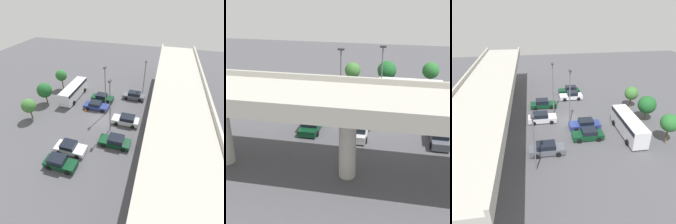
# 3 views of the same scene
# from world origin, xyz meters

# --- Properties ---
(ground_plane) EXTENTS (97.64, 97.64, 0.00)m
(ground_plane) POSITION_xyz_m (0.00, 0.00, 0.00)
(ground_plane) COLOR #4C4C51
(highway_overpass) EXTENTS (47.00, 7.48, 7.87)m
(highway_overpass) POSITION_xyz_m (0.00, 11.85, 6.27)
(highway_overpass) COLOR #ADAAA0
(highway_overpass) RESTS_ON ground_plane
(parked_car_0) EXTENTS (2.00, 4.53, 1.61)m
(parked_car_0) POSITION_xyz_m (-8.38, 4.17, 0.76)
(parked_car_0) COLOR #515660
(parked_car_0) RESTS_ON ground_plane
(parked_car_1) EXTENTS (2.10, 4.49, 1.53)m
(parked_car_1) POSITION_xyz_m (-5.81, -1.98, 0.72)
(parked_car_1) COLOR #0C381E
(parked_car_1) RESTS_ON ground_plane
(parked_car_2) EXTENTS (2.22, 4.83, 1.44)m
(parked_car_2) POSITION_xyz_m (-2.81, -2.20, 0.67)
(parked_car_2) COLOR navy
(parked_car_2) RESTS_ON ground_plane
(parked_car_3) EXTENTS (2.19, 4.59, 1.60)m
(parked_car_3) POSITION_xyz_m (0.05, 4.34, 0.76)
(parked_car_3) COLOR silver
(parked_car_3) RESTS_ON ground_plane
(parked_car_4) EXTENTS (2.21, 4.74, 1.57)m
(parked_car_4) POSITION_xyz_m (5.42, 3.85, 0.72)
(parked_car_4) COLOR #0C381E
(parked_car_4) RESTS_ON ground_plane
(parked_car_5) EXTENTS (2.22, 4.51, 1.57)m
(parked_car_5) POSITION_xyz_m (8.46, -2.01, 0.72)
(parked_car_5) COLOR silver
(parked_car_5) RESTS_ON ground_plane
(parked_car_6) EXTENTS (2.04, 4.36, 1.68)m
(parked_car_6) POSITION_xyz_m (11.22, -2.12, 0.78)
(parked_car_6) COLOR #0C381E
(parked_car_6) RESTS_ON ground_plane
(shuttle_bus) EXTENTS (8.70, 2.60, 2.83)m
(shuttle_bus) POSITION_xyz_m (-5.45, -8.11, 1.69)
(shuttle_bus) COLOR silver
(shuttle_bus) RESTS_ON ground_plane
(lamp_post_near_aisle) EXTENTS (0.70, 0.35, 9.10)m
(lamp_post_near_aisle) POSITION_xyz_m (-1.85, 0.07, 5.26)
(lamp_post_near_aisle) COLOR slate
(lamp_post_near_aisle) RESTS_ON ground_plane
(lamp_post_mid_lot) EXTENTS (0.70, 0.35, 9.07)m
(lamp_post_mid_lot) POSITION_xyz_m (2.43, 2.18, 5.24)
(lamp_post_mid_lot) COLOR slate
(lamp_post_mid_lot) RESTS_ON ground_plane
(tree_front_left) EXTENTS (2.48, 2.48, 4.49)m
(tree_front_left) POSITION_xyz_m (-8.37, -12.45, 3.23)
(tree_front_left) COLOR brown
(tree_front_left) RESTS_ON ground_plane
(tree_front_centre) EXTENTS (2.91, 2.91, 4.34)m
(tree_front_centre) POSITION_xyz_m (-1.93, -12.54, 2.88)
(tree_front_centre) COLOR brown
(tree_front_centre) RESTS_ON ground_plane
(tree_front_right) EXTENTS (2.46, 2.46, 3.94)m
(tree_front_right) POSITION_xyz_m (3.34, -12.23, 2.70)
(tree_front_right) COLOR brown
(tree_front_right) RESTS_ON ground_plane
(traffic_cone) EXTENTS (0.44, 0.44, 0.70)m
(traffic_cone) POSITION_xyz_m (-1.33, -3.82, 0.33)
(traffic_cone) COLOR black
(traffic_cone) RESTS_ON ground_plane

